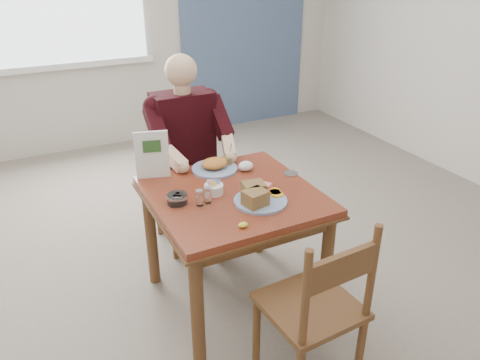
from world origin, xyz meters
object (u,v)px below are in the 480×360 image
table (233,210)px  diner (187,141)px  chair_near (316,310)px  far_plate (215,166)px  chair_far (185,180)px  near_plate (258,196)px

table → diner: (0.00, 0.71, 0.17)m
chair_near → far_plate: 1.12m
far_plate → chair_far: bearing=94.1°
chair_far → far_plate: 0.56m
diner → far_plate: diner is taller
far_plate → diner: bearing=95.0°
table → chair_near: bearing=-85.6°
chair_far → diner: (0.00, -0.09, 0.33)m
chair_near → near_plate: (0.01, 0.59, 0.31)m
chair_near → near_plate: chair_near is taller
table → chair_near: size_ratio=0.97×
table → far_plate: far_plate is taller
chair_far → far_plate: bearing=-85.9°
chair_near → table: bearing=94.4°
table → chair_near: 0.77m
chair_near → far_plate: (-0.02, 1.08, 0.30)m
chair_near → far_plate: size_ratio=3.30×
far_plate → near_plate: bearing=-85.9°
chair_far → far_plate: size_ratio=3.30×
diner → near_plate: diner is taller
far_plate → table: bearing=-96.0°
chair_near → chair_far: bearing=92.2°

